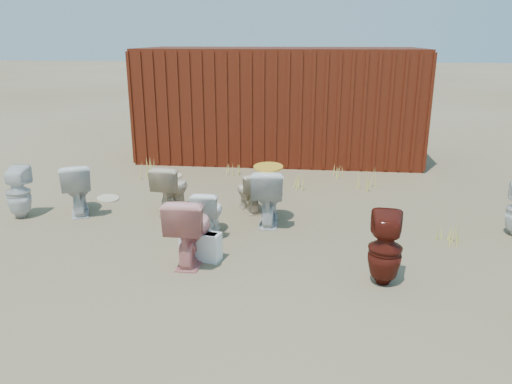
# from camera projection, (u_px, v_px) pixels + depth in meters

# --- Properties ---
(ground) EXTENTS (100.00, 100.00, 0.00)m
(ground) POSITION_uv_depth(u_px,v_px,m) (251.00, 245.00, 6.58)
(ground) COLOR brown
(ground) RESTS_ON ground
(shipping_container) EXTENTS (6.00, 2.40, 2.40)m
(shipping_container) POSITION_uv_depth(u_px,v_px,m) (280.00, 104.00, 11.15)
(shipping_container) COLOR #50120D
(shipping_container) RESTS_ON ground
(toilet_front_a) EXTENTS (0.74, 0.90, 0.80)m
(toilet_front_a) POSITION_uv_depth(u_px,v_px,m) (77.00, 188.00, 7.68)
(toilet_front_a) COLOR silver
(toilet_front_a) RESTS_ON ground
(toilet_front_pink) EXTENTS (0.48, 0.83, 0.84)m
(toilet_front_pink) POSITION_uv_depth(u_px,v_px,m) (190.00, 229.00, 6.00)
(toilet_front_pink) COLOR #E58984
(toilet_front_pink) RESTS_ON ground
(toilet_front_c) EXTENTS (0.39, 0.64, 0.64)m
(toilet_front_c) POSITION_uv_depth(u_px,v_px,m) (209.00, 212.00, 6.87)
(toilet_front_c) COLOR white
(toilet_front_c) RESTS_ON ground
(toilet_front_maroon) EXTENTS (0.41, 0.42, 0.83)m
(toilet_front_maroon) POSITION_uv_depth(u_px,v_px,m) (385.00, 249.00, 5.44)
(toilet_front_maroon) COLOR #55160E
(toilet_front_maroon) RESTS_ON ground
(toilet_back_a) EXTENTS (0.40, 0.41, 0.79)m
(toilet_back_a) POSITION_uv_depth(u_px,v_px,m) (18.00, 193.00, 7.48)
(toilet_back_a) COLOR silver
(toilet_back_a) RESTS_ON ground
(toilet_back_beige_left) EXTENTS (0.60, 0.72, 0.64)m
(toilet_back_beige_left) POSITION_uv_depth(u_px,v_px,m) (249.00, 191.00, 7.79)
(toilet_back_beige_left) COLOR #C6B191
(toilet_back_beige_left) RESTS_ON ground
(toilet_back_beige_right) EXTENTS (0.51, 0.79, 0.76)m
(toilet_back_beige_right) POSITION_uv_depth(u_px,v_px,m) (172.00, 188.00, 7.74)
(toilet_back_beige_right) COLOR beige
(toilet_back_beige_right) RESTS_ON ground
(toilet_back_yellowlid) EXTENTS (0.50, 0.83, 0.83)m
(toilet_back_yellowlid) POSITION_uv_depth(u_px,v_px,m) (268.00, 195.00, 7.26)
(toilet_back_yellowlid) COLOR silver
(toilet_back_yellowlid) RESTS_ON ground
(yellow_lid) EXTENTS (0.42, 0.53, 0.02)m
(yellow_lid) POSITION_uv_depth(u_px,v_px,m) (268.00, 167.00, 7.14)
(yellow_lid) COLOR gold
(yellow_lid) RESTS_ON toilet_back_yellowlid
(loose_tank) EXTENTS (0.53, 0.30, 0.35)m
(loose_tank) POSITION_uv_depth(u_px,v_px,m) (201.00, 246.00, 6.12)
(loose_tank) COLOR white
(loose_tank) RESTS_ON ground
(loose_lid_near) EXTENTS (0.45, 0.55, 0.02)m
(loose_lid_near) POSITION_uv_depth(u_px,v_px,m) (172.00, 176.00, 9.77)
(loose_lid_near) COLOR beige
(loose_lid_near) RESTS_ON ground
(loose_lid_far) EXTENTS (0.56, 0.59, 0.02)m
(loose_lid_far) POSITION_uv_depth(u_px,v_px,m) (108.00, 198.00, 8.44)
(loose_lid_far) COLOR beige
(loose_lid_far) RESTS_ON ground
(weed_clump_a) EXTENTS (0.36, 0.36, 0.33)m
(weed_clump_a) POSITION_uv_depth(u_px,v_px,m) (148.00, 169.00, 9.72)
(weed_clump_a) COLOR #C4B74E
(weed_clump_a) RESTS_ON ground
(weed_clump_b) EXTENTS (0.32, 0.32, 0.29)m
(weed_clump_b) POSITION_uv_depth(u_px,v_px,m) (302.00, 181.00, 8.96)
(weed_clump_b) COLOR #C4B74E
(weed_clump_b) RESTS_ON ground
(weed_clump_c) EXTENTS (0.36, 0.36, 0.37)m
(weed_clump_c) POSITION_uv_depth(u_px,v_px,m) (366.00, 180.00, 8.93)
(weed_clump_c) COLOR #C4B74E
(weed_clump_c) RESTS_ON ground
(weed_clump_d) EXTENTS (0.30, 0.30, 0.24)m
(weed_clump_d) POSITION_uv_depth(u_px,v_px,m) (233.00, 168.00, 9.95)
(weed_clump_d) COLOR #C4B74E
(weed_clump_d) RESTS_ON ground
(weed_clump_e) EXTENTS (0.34, 0.34, 0.28)m
(weed_clump_e) POSITION_uv_depth(u_px,v_px,m) (342.00, 170.00, 9.71)
(weed_clump_e) COLOR #C4B74E
(weed_clump_e) RESTS_ON ground
(weed_clump_f) EXTENTS (0.28, 0.28, 0.26)m
(weed_clump_f) POSITION_uv_depth(u_px,v_px,m) (449.00, 234.00, 6.62)
(weed_clump_f) COLOR #C4B74E
(weed_clump_f) RESTS_ON ground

